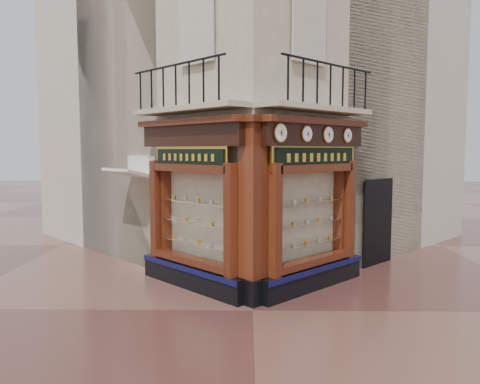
{
  "coord_description": "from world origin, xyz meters",
  "views": [
    {
      "loc": [
        -0.1,
        -9.28,
        3.26
      ],
      "look_at": [
        -0.3,
        2.0,
        2.25
      ],
      "focal_mm": 35.0,
      "sensor_mm": 36.0,
      "label": 1
    }
  ],
  "objects_px": {
    "awning": "(130,271)",
    "signboard_left": "(189,157)",
    "clock_c": "(328,135)",
    "clock_a": "(280,133)",
    "clock_d": "(347,135)",
    "corner_pilaster": "(253,213)",
    "clock_b": "(307,134)",
    "signboard_right": "(316,157)"
  },
  "relations": [
    {
      "from": "corner_pilaster",
      "to": "clock_d",
      "type": "xyz_separation_m",
      "value": [
        2.31,
        1.71,
        1.67
      ]
    },
    {
      "from": "clock_c",
      "to": "clock_d",
      "type": "xyz_separation_m",
      "value": [
        0.56,
        0.56,
        -0.0
      ]
    },
    {
      "from": "corner_pilaster",
      "to": "clock_a",
      "type": "distance_m",
      "value": 1.77
    },
    {
      "from": "signboard_left",
      "to": "signboard_right",
      "type": "bearing_deg",
      "value": -135.0
    },
    {
      "from": "awning",
      "to": "clock_b",
      "type": "bearing_deg",
      "value": -159.29
    },
    {
      "from": "clock_c",
      "to": "clock_b",
      "type": "bearing_deg",
      "value": 180.0
    },
    {
      "from": "corner_pilaster",
      "to": "clock_c",
      "type": "height_order",
      "value": "corner_pilaster"
    },
    {
      "from": "clock_a",
      "to": "clock_c",
      "type": "distance_m",
      "value": 1.68
    },
    {
      "from": "clock_d",
      "to": "clock_b",
      "type": "bearing_deg",
      "value": -180.0
    },
    {
      "from": "awning",
      "to": "clock_d",
      "type": "bearing_deg",
      "value": -144.13
    },
    {
      "from": "clock_b",
      "to": "awning",
      "type": "xyz_separation_m",
      "value": [
        -4.5,
        2.03,
        -3.62
      ]
    },
    {
      "from": "clock_c",
      "to": "signboard_right",
      "type": "bearing_deg",
      "value": 159.45
    },
    {
      "from": "corner_pilaster",
      "to": "clock_b",
      "type": "bearing_deg",
      "value": -18.89
    },
    {
      "from": "corner_pilaster",
      "to": "clock_b",
      "type": "height_order",
      "value": "corner_pilaster"
    },
    {
      "from": "signboard_left",
      "to": "awning",
      "type": "bearing_deg",
      "value": 4.29
    },
    {
      "from": "clock_c",
      "to": "signboard_left",
      "type": "xyz_separation_m",
      "value": [
        -3.21,
        -0.13,
        -0.52
      ]
    },
    {
      "from": "clock_a",
      "to": "clock_b",
      "type": "distance_m",
      "value": 0.88
    },
    {
      "from": "clock_d",
      "to": "signboard_left",
      "type": "xyz_separation_m",
      "value": [
        -3.77,
        -0.69,
        -0.52
      ]
    },
    {
      "from": "clock_c",
      "to": "signboard_left",
      "type": "bearing_deg",
      "value": 137.33
    },
    {
      "from": "clock_a",
      "to": "awning",
      "type": "height_order",
      "value": "clock_a"
    },
    {
      "from": "clock_c",
      "to": "clock_a",
      "type": "bearing_deg",
      "value": 180.0
    },
    {
      "from": "awning",
      "to": "signboard_left",
      "type": "relative_size",
      "value": 0.72
    },
    {
      "from": "clock_a",
      "to": "clock_d",
      "type": "distance_m",
      "value": 2.47
    },
    {
      "from": "clock_c",
      "to": "signboard_left",
      "type": "height_order",
      "value": "clock_c"
    },
    {
      "from": "clock_b",
      "to": "clock_d",
      "type": "relative_size",
      "value": 1.03
    },
    {
      "from": "corner_pilaster",
      "to": "signboard_left",
      "type": "relative_size",
      "value": 2.1
    },
    {
      "from": "signboard_left",
      "to": "clock_d",
      "type": "bearing_deg",
      "value": -124.57
    },
    {
      "from": "clock_d",
      "to": "corner_pilaster",
      "type": "bearing_deg",
      "value": 171.46
    },
    {
      "from": "clock_b",
      "to": "clock_d",
      "type": "distance_m",
      "value": 1.59
    },
    {
      "from": "corner_pilaster",
      "to": "awning",
      "type": "xyz_separation_m",
      "value": [
        -3.32,
        2.61,
        -1.95
      ]
    },
    {
      "from": "clock_a",
      "to": "clock_c",
      "type": "bearing_deg",
      "value": -0.0
    },
    {
      "from": "awning",
      "to": "signboard_left",
      "type": "height_order",
      "value": "signboard_left"
    },
    {
      "from": "corner_pilaster",
      "to": "signboard_right",
      "type": "distance_m",
      "value": 2.12
    },
    {
      "from": "corner_pilaster",
      "to": "clock_b",
      "type": "distance_m",
      "value": 2.13
    },
    {
      "from": "awning",
      "to": "signboard_left",
      "type": "xyz_separation_m",
      "value": [
        1.86,
        -1.6,
        3.1
      ]
    },
    {
      "from": "corner_pilaster",
      "to": "awning",
      "type": "distance_m",
      "value": 4.65
    },
    {
      "from": "clock_a",
      "to": "signboard_left",
      "type": "distance_m",
      "value": 2.34
    },
    {
      "from": "clock_b",
      "to": "clock_d",
      "type": "height_order",
      "value": "clock_b"
    },
    {
      "from": "clock_b",
      "to": "clock_c",
      "type": "bearing_deg",
      "value": -0.0
    },
    {
      "from": "clock_c",
      "to": "clock_d",
      "type": "height_order",
      "value": "clock_c"
    },
    {
      "from": "clock_c",
      "to": "corner_pilaster",
      "type": "bearing_deg",
      "value": 168.21
    },
    {
      "from": "clock_b",
      "to": "awning",
      "type": "height_order",
      "value": "clock_b"
    }
  ]
}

